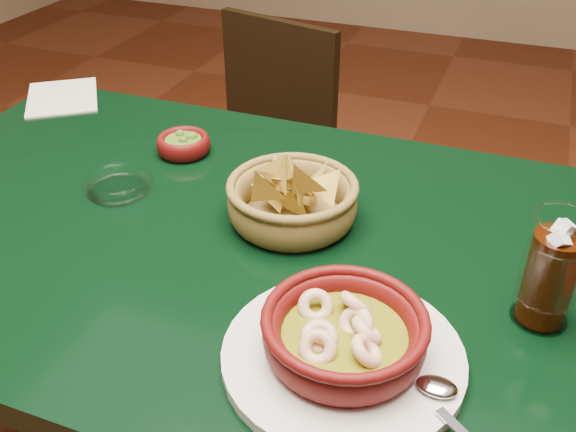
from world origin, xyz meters
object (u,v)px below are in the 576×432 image
(dining_chair, at_px, (256,163))
(chip_basket, at_px, (292,200))
(cola_drink, at_px, (551,271))
(shrimp_plate, at_px, (344,340))
(dining_table, at_px, (213,273))

(dining_chair, height_order, chip_basket, chip_basket)
(dining_chair, xyz_separation_m, cola_drink, (0.73, -0.74, 0.37))
(shrimp_plate, bearing_deg, chip_basket, 122.06)
(dining_table, bearing_deg, shrimp_plate, -35.93)
(dining_chair, bearing_deg, dining_table, -71.60)
(dining_table, relative_size, cola_drink, 6.79)
(shrimp_plate, distance_m, cola_drink, 0.27)
(dining_table, height_order, chip_basket, chip_basket)
(chip_basket, bearing_deg, dining_chair, 118.57)
(dining_chair, relative_size, chip_basket, 3.51)
(dining_table, distance_m, chip_basket, 0.19)
(dining_table, xyz_separation_m, cola_drink, (0.49, -0.04, 0.18))
(cola_drink, bearing_deg, chip_basket, 165.24)
(dining_table, distance_m, shrimp_plate, 0.37)
(dining_table, height_order, shrimp_plate, shrimp_plate)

